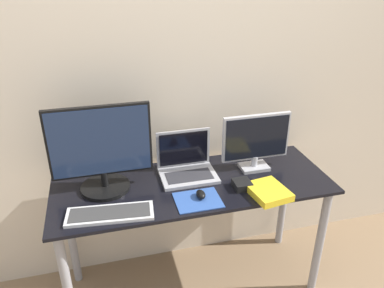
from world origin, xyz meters
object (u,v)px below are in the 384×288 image
at_px(monitor_right, 256,141).
at_px(laptop, 186,164).
at_px(book, 268,192).
at_px(monitor_left, 101,151).
at_px(power_brick, 242,185).
at_px(mouse, 200,194).
at_px(keyboard, 110,214).

relative_size(monitor_right, laptop, 1.27).
bearing_deg(book, monitor_right, 82.12).
bearing_deg(book, monitor_left, 161.28).
bearing_deg(power_brick, laptop, 138.28).
xyz_separation_m(laptop, power_brick, (0.25, -0.22, -0.04)).
bearing_deg(mouse, keyboard, -176.51).
height_order(monitor_left, book, monitor_left).
relative_size(monitor_left, power_brick, 5.22).
xyz_separation_m(monitor_right, mouse, (-0.39, -0.22, -0.15)).
relative_size(monitor_right, book, 1.68).
distance_m(monitor_left, book, 0.88).
height_order(monitor_right, laptop, monitor_right).
height_order(monitor_left, mouse, monitor_left).
distance_m(laptop, book, 0.48).
height_order(book, power_brick, power_brick).
xyz_separation_m(monitor_left, laptop, (0.46, 0.05, -0.17)).
xyz_separation_m(laptop, keyboard, (-0.45, -0.29, -0.05)).
bearing_deg(keyboard, monitor_left, 92.01).
relative_size(laptop, keyboard, 0.73).
relative_size(monitor_left, keyboard, 1.22).
xyz_separation_m(laptop, book, (0.36, -0.32, -0.04)).
distance_m(monitor_right, keyboard, 0.89).
height_order(laptop, mouse, laptop).
bearing_deg(laptop, power_brick, -41.72).
bearing_deg(power_brick, keyboard, -174.55).
relative_size(laptop, book, 1.33).
relative_size(mouse, power_brick, 0.74).
relative_size(monitor_left, book, 2.20).
xyz_separation_m(monitor_left, mouse, (0.46, -0.22, -0.20)).
relative_size(monitor_right, keyboard, 0.93).
xyz_separation_m(mouse, book, (0.35, -0.06, -0.00)).
distance_m(mouse, book, 0.35).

